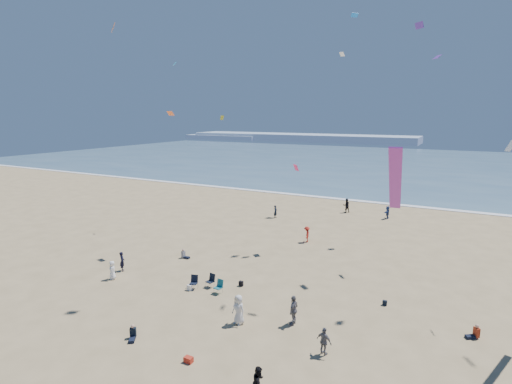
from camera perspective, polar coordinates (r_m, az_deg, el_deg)
The scene contains 13 objects.
ground at distance 22.10m, azimuth -15.85°, elevation -23.99°, with size 220.00×220.00×0.00m, color tan.
ocean at distance 109.24m, azimuth 20.97°, elevation 3.71°, with size 220.00×100.00×0.06m, color #476B84.
surf_line at distance 60.49m, azimuth 14.93°, elevation -1.28°, with size 220.00×1.20×0.08m, color white.
headland_far at distance 197.09m, azimuth 6.22°, elevation 7.77°, with size 110.00×20.00×3.20m, color #7A8EA8.
headland_near at distance 210.94m, azimuth -4.53°, elevation 7.84°, with size 40.00×14.00×2.00m, color #7A8EA8.
standing_flyers at distance 32.32m, azimuth 7.38°, elevation -10.31°, with size 30.51×42.72×1.86m.
seated_group at distance 23.42m, azimuth -0.77°, elevation -20.13°, with size 23.79×18.90×0.84m.
chair_cluster at distance 29.85m, azimuth -7.00°, elevation -12.84°, with size 2.71×1.53×1.00m.
white_tote at distance 30.10m, azimuth -9.49°, elevation -13.33°, with size 0.35×0.20×0.40m, color white.
black_backpack at distance 30.40m, azimuth -2.15°, elevation -12.95°, with size 0.30×0.22×0.38m, color black.
cooler at distance 22.50m, azimuth -9.62°, elevation -22.54°, with size 0.45×0.30×0.30m, color red.
navy_bag at distance 28.94m, azimuth 17.92°, elevation -14.84°, with size 0.28×0.18×0.34m, color black.
kites_aloft at distance 26.66m, azimuth 21.15°, elevation 16.11°, with size 39.84×43.99×26.42m.
Camera 1 is at (13.01, -12.74, 12.53)m, focal length 28.00 mm.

